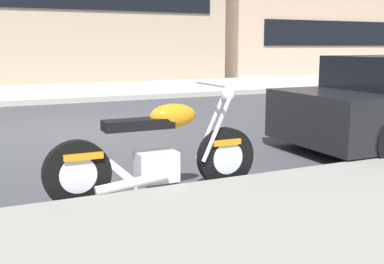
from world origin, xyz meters
TOP-DOWN VIEW (x-y plane):
  - ground_plane at (0.00, 0.00)m, footprint 260.00×260.00m
  - sidewalk_far_curb at (12.00, 6.53)m, footprint 120.00×5.00m
  - parking_stall_stripe at (0.00, -3.43)m, footprint 0.12×2.20m
  - parked_motorcycle at (0.10, -3.98)m, footprint 2.18×0.62m

SIDE VIEW (x-z plane):
  - ground_plane at x=0.00m, z-range 0.00..0.00m
  - parking_stall_stripe at x=0.00m, z-range 0.00..0.01m
  - sidewalk_far_curb at x=12.00m, z-range 0.00..0.14m
  - parked_motorcycle at x=0.10m, z-range -0.13..0.98m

